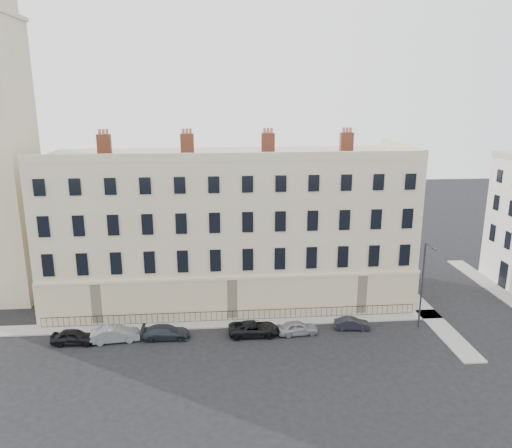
# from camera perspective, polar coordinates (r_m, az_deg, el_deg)

# --- Properties ---
(ground) EXTENTS (160.00, 160.00, 0.00)m
(ground) POSITION_cam_1_polar(r_m,az_deg,el_deg) (43.90, 5.72, -13.74)
(ground) COLOR black
(ground) RESTS_ON ground
(terrace) EXTENTS (36.22, 12.22, 17.00)m
(terrace) POSITION_cam_1_polar(r_m,az_deg,el_deg) (51.59, -3.06, -0.28)
(terrace) COLOR #BBAD8B
(terrace) RESTS_ON ground
(pavement_terrace) EXTENTS (48.00, 2.00, 0.12)m
(pavement_terrace) POSITION_cam_1_polar(r_m,az_deg,el_deg) (47.70, -7.56, -11.26)
(pavement_terrace) COLOR gray
(pavement_terrace) RESTS_ON ground
(pavement_east_return) EXTENTS (2.00, 24.00, 0.12)m
(pavement_east_return) POSITION_cam_1_polar(r_m,az_deg,el_deg) (54.41, 17.84, -8.48)
(pavement_east_return) COLOR gray
(pavement_east_return) RESTS_ON ground
(pavement_adjacent) EXTENTS (2.00, 20.00, 0.12)m
(pavement_adjacent) POSITION_cam_1_polar(r_m,az_deg,el_deg) (60.50, 25.94, -6.92)
(pavement_adjacent) COLOR gray
(pavement_adjacent) RESTS_ON ground
(railings) EXTENTS (35.00, 0.04, 0.96)m
(railings) POSITION_cam_1_polar(r_m,az_deg,el_deg) (47.81, -2.69, -10.42)
(railings) COLOR black
(railings) RESTS_ON ground
(car_a) EXTENTS (3.89, 1.76, 1.30)m
(car_a) POSITION_cam_1_polar(r_m,az_deg,el_deg) (46.50, -20.09, -12.01)
(car_a) COLOR black
(car_a) RESTS_ON ground
(car_b) EXTENTS (4.29, 1.90, 1.37)m
(car_b) POSITION_cam_1_polar(r_m,az_deg,el_deg) (45.82, -15.76, -12.00)
(car_b) COLOR slate
(car_b) RESTS_ON ground
(car_c) EXTENTS (4.24, 1.83, 1.22)m
(car_c) POSITION_cam_1_polar(r_m,az_deg,el_deg) (45.34, -10.25, -12.06)
(car_c) COLOR #22252D
(car_c) RESTS_ON ground
(car_d) EXTENTS (4.54, 2.09, 1.26)m
(car_d) POSITION_cam_1_polar(r_m,az_deg,el_deg) (45.20, -0.24, -11.86)
(car_d) COLOR black
(car_d) RESTS_ON ground
(car_e) EXTENTS (3.71, 1.73, 1.23)m
(car_e) POSITION_cam_1_polar(r_m,az_deg,el_deg) (45.53, 4.78, -11.73)
(car_e) COLOR gray
(car_e) RESTS_ON ground
(car_f) EXTENTS (3.32, 1.48, 1.06)m
(car_f) POSITION_cam_1_polar(r_m,az_deg,el_deg) (47.12, 10.93, -11.12)
(car_f) COLOR black
(car_f) RESTS_ON ground
(streetlamp) EXTENTS (0.41, 1.75, 8.11)m
(streetlamp) POSITION_cam_1_polar(r_m,az_deg,el_deg) (47.43, 18.55, -6.26)
(streetlamp) COLOR #313136
(streetlamp) RESTS_ON ground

